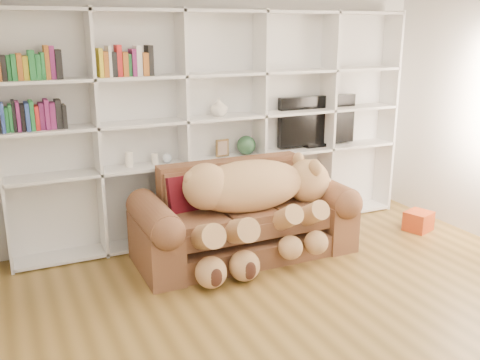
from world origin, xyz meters
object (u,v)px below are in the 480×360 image
gift_box (418,221)px  tv (317,122)px  sofa (243,221)px  teddy_bear (254,198)px

gift_box → tv: (-0.80, 0.93, 1.05)m
sofa → tv: 1.65m
teddy_bear → tv: 1.59m
teddy_bear → gift_box: teddy_bear is taller
teddy_bear → gift_box: 2.11m
tv → teddy_bear: bearing=-145.5°
teddy_bear → gift_box: bearing=3.7°
tv → sofa: bearing=-152.1°
sofa → tv: size_ratio=2.15×
gift_box → tv: 1.61m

